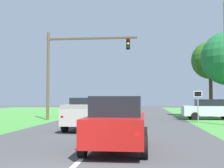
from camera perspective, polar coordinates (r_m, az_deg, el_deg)
The scene contains 7 objects.
ground_plane at distance 16.80m, azimuth -0.53°, elevation -9.06°, with size 120.00×120.00×0.00m, color #424244.
red_suv_near at distance 11.03m, azimuth 1.02°, elevation -7.12°, with size 2.17×4.65×1.93m.
pickup_truck_lead at distance 18.30m, azimuth -4.33°, elevation -5.44°, with size 2.43×5.63×1.89m.
traffic_light at distance 26.58m, azimuth -7.63°, elevation 4.24°, with size 7.89×0.40×7.63m.
keep_moving_sign at distance 23.75m, azimuth 15.83°, elevation -3.17°, with size 0.60×0.09×2.54m.
crossing_suv_far at distance 28.06m, azimuth 18.03°, elevation -4.47°, with size 4.80×2.23×1.78m.
extra_tree_1 at distance 32.35m, azimuth 17.98°, elevation 4.23°, with size 3.82×3.82×7.64m.
Camera 1 is at (1.92, -6.52, 1.85)m, focal length 48.71 mm.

